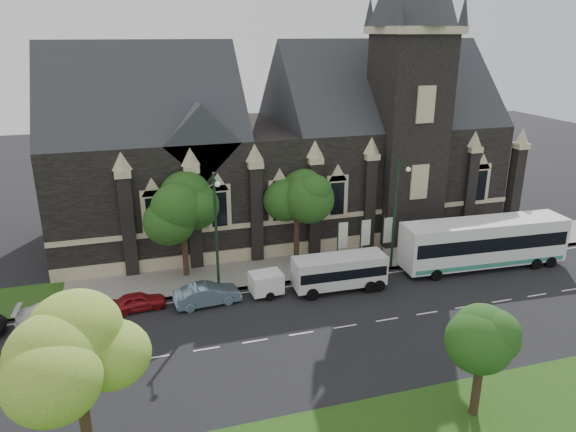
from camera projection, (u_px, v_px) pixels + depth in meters
name	position (u px, v px, depth m)	size (l,w,h in m)	color
ground	(301.00, 334.00, 33.63)	(160.00, 160.00, 0.00)	black
sidewalk	(264.00, 271.00, 42.20)	(80.00, 5.00, 0.15)	gray
museum	(292.00, 144.00, 49.31)	(40.00, 17.70, 29.90)	black
tree_park_near	(82.00, 353.00, 20.39)	(4.42, 4.42, 8.56)	black
tree_park_east	(485.00, 330.00, 25.35)	(3.40, 3.40, 6.28)	black
tree_walk_right	(298.00, 194.00, 42.27)	(4.08, 4.08, 7.80)	black
tree_walk_left	(184.00, 206.00, 39.85)	(3.91, 3.91, 7.64)	black
street_lamp_near	(396.00, 209.00, 41.07)	(0.36, 1.88, 9.00)	#16311C
street_lamp_mid	(216.00, 227.00, 37.28)	(0.36, 1.88, 9.00)	#16311C
banner_flag_left	(341.00, 238.00, 42.69)	(0.90, 0.10, 4.00)	#16311C
banner_flag_center	(364.00, 235.00, 43.23)	(0.90, 0.10, 4.00)	#16311C
banner_flag_right	(386.00, 233.00, 43.78)	(0.90, 0.10, 4.00)	#16311C
tour_coach	(484.00, 242.00, 42.48)	(13.72, 3.69, 3.96)	white
shuttle_bus	(340.00, 271.00, 38.90)	(6.88, 2.58, 2.63)	silver
box_trailer	(266.00, 283.00, 38.21)	(3.32, 1.96, 1.75)	white
sedan	(207.00, 294.00, 37.03)	(1.61, 4.61, 1.52)	#6D899E
car_far_red	(139.00, 301.00, 36.37)	(1.47, 3.65, 1.24)	maroon
car_far_white	(60.00, 314.00, 34.45)	(2.15, 5.28, 1.53)	silver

